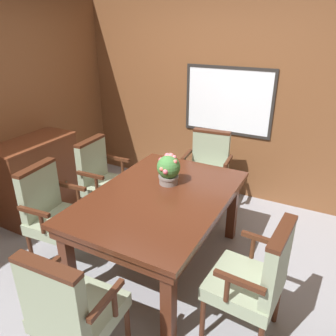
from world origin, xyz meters
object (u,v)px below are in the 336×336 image
dining_table (160,204)px  chair_left_far (102,177)px  chair_left_near (53,211)px  potted_plant (169,169)px  sideboard_cabinet (37,177)px  chair_right_near (256,277)px  chair_head_far (207,168)px  chair_head_near (71,308)px

dining_table → chair_left_far: size_ratio=1.70×
dining_table → chair_left_near: bearing=-156.2°
potted_plant → sideboard_cabinet: (-1.72, -0.09, -0.43)m
chair_left_near → potted_plant: potted_plant is taller
chair_right_near → chair_head_far: (-0.99, 1.59, 0.00)m
dining_table → chair_head_far: 1.20m
chair_head_near → chair_right_near: (0.95, 0.80, 0.00)m
chair_head_near → sideboard_cabinet: bearing=-39.5°
chair_left_far → chair_right_near: bearing=-114.6°
chair_right_near → potted_plant: 1.24m
chair_left_near → chair_head_near: size_ratio=1.00×
chair_left_near → potted_plant: bearing=-59.3°
dining_table → chair_head_far: chair_head_far is taller
chair_left_far → chair_right_near: (1.94, -0.78, 0.00)m
chair_right_near → potted_plant: bearing=-117.6°
chair_left_far → potted_plant: (0.93, -0.15, 0.36)m
chair_left_far → chair_head_far: bearing=-52.5°
chair_left_near → chair_head_far: size_ratio=1.00×
dining_table → chair_left_near: chair_left_near is taller
chair_head_far → potted_plant: bearing=-97.0°
dining_table → potted_plant: size_ratio=5.60×
chair_left_near → potted_plant: (0.89, 0.64, 0.36)m
chair_left_far → chair_head_near: (1.00, -1.58, 0.00)m
chair_head_near → chair_right_near: 1.24m
chair_left_far → sideboard_cabinet: bearing=104.5°
chair_head_far → potted_plant: (-0.03, -0.96, 0.36)m
chair_right_near → sideboard_cabinet: bearing=-96.9°
chair_left_near → chair_head_near: bearing=-134.4°
chair_right_near → sideboard_cabinet: size_ratio=1.00×
potted_plant → chair_left_near: bearing=-144.3°
chair_left_near → dining_table: bearing=-71.3°
chair_left_near → chair_head_far: bearing=-34.8°
chair_head_far → potted_plant: potted_plant is taller
chair_left_near → chair_head_near: 1.24m
dining_table → chair_head_near: size_ratio=1.70×
sideboard_cabinet → potted_plant: bearing=3.1°
chair_right_near → chair_head_far: same height
chair_left_far → sideboard_cabinet: size_ratio=1.00×
chair_left_near → chair_head_far: same height
chair_left_near → sideboard_cabinet: (-0.83, 0.55, -0.07)m
dining_table → chair_left_near: size_ratio=1.70×
dining_table → chair_left_far: (-0.97, 0.38, -0.12)m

